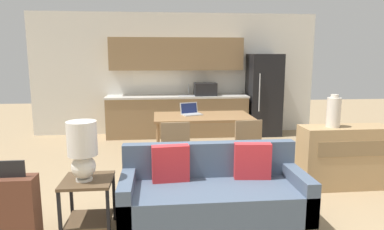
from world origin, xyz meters
name	(u,v)px	position (x,y,z in m)	size (l,w,h in m)	color
wall_back	(176,74)	(0.00, 4.63, 1.35)	(6.40, 0.07, 2.70)	silver
kitchen_counter	(178,98)	(0.01, 4.33, 0.84)	(3.09, 0.65, 2.15)	#8E704C
refrigerator	(264,95)	(1.93, 4.25, 0.90)	(0.69, 0.70, 1.80)	black
dining_table	(203,119)	(0.31, 2.42, 0.71)	(1.62, 0.91, 0.78)	olive
couch	(213,191)	(0.15, 0.27, 0.33)	(1.94, 0.80, 0.82)	#3D2D1E
side_table	(88,196)	(-1.14, 0.16, 0.37)	(0.49, 0.49, 0.55)	brown
table_lamp	(83,148)	(-1.16, 0.14, 0.88)	(0.29, 0.29, 0.59)	silver
credenza	(344,157)	(2.06, 1.05, 0.42)	(1.20, 0.42, 0.84)	tan
vase	(334,112)	(1.86, 1.04, 1.04)	(0.18, 0.18, 0.43)	beige
dining_chair_near_left	(175,147)	(-0.20, 1.58, 0.48)	(0.44, 0.44, 0.86)	#997A56
dining_chair_near_right	(245,144)	(0.84, 1.61, 0.48)	(0.47, 0.47, 0.86)	#997A56
laptop	(191,112)	(0.12, 2.55, 0.82)	(0.39, 0.35, 0.20)	#B7BABC
suitcase	(14,209)	(-1.80, 0.03, 0.33)	(0.43, 0.22, 0.81)	brown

